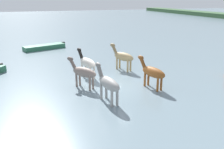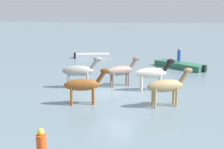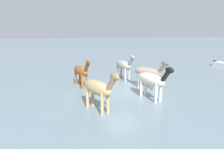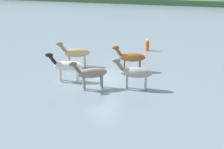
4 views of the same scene
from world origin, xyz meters
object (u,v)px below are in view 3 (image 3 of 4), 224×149
(horse_chestnut_trailing, at_px, (149,72))
(horse_gray_outer, at_px, (81,71))
(horse_dark_mare, at_px, (124,65))
(horse_rear_stallion, at_px, (98,88))
(horse_pinto_flank, at_px, (152,80))

(horse_chestnut_trailing, relative_size, horse_gray_outer, 0.90)
(horse_dark_mare, height_order, horse_chestnut_trailing, horse_dark_mare)
(horse_gray_outer, bearing_deg, horse_dark_mare, 92.78)
(horse_gray_outer, bearing_deg, horse_rear_stallion, -12.16)
(horse_chestnut_trailing, bearing_deg, horse_dark_mare, 162.20)
(horse_chestnut_trailing, bearing_deg, horse_gray_outer, -144.57)
(horse_dark_mare, bearing_deg, horse_gray_outer, -82.29)
(horse_chestnut_trailing, height_order, horse_gray_outer, horse_gray_outer)
(horse_chestnut_trailing, relative_size, horse_rear_stallion, 0.89)
(horse_chestnut_trailing, bearing_deg, horse_pinto_flank, -54.92)
(horse_pinto_flank, bearing_deg, horse_dark_mare, 164.50)
(horse_chestnut_trailing, xyz_separation_m, horse_rear_stallion, (-2.91, 4.00, 0.06))
(horse_dark_mare, xyz_separation_m, horse_rear_stallion, (-5.61, 3.20, -0.00))
(horse_pinto_flank, bearing_deg, horse_chestnut_trailing, 143.67)
(horse_pinto_flank, distance_m, horse_rear_stallion, 3.31)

